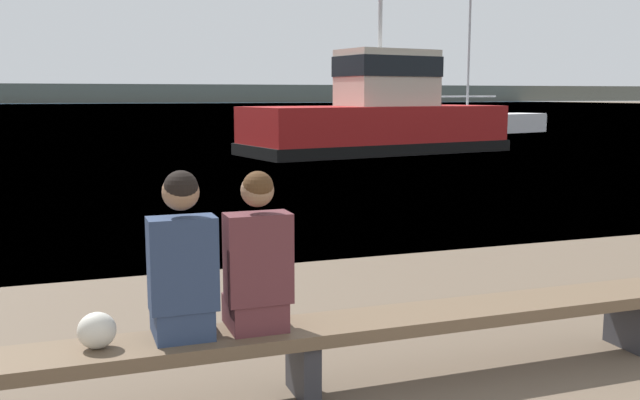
{
  "coord_description": "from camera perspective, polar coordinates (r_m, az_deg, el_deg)",
  "views": [
    {
      "loc": [
        -2.3,
        -0.93,
        1.98
      ],
      "look_at": [
        0.29,
        6.33,
        0.83
      ],
      "focal_mm": 40.0,
      "sensor_mm": 36.0,
      "label": 1
    }
  ],
  "objects": [
    {
      "name": "water_surface",
      "position": [
        127.88,
        -18.79,
        7.13
      ],
      "size": [
        240.0,
        240.0,
        0.0
      ],
      "primitive_type": "plane",
      "color": "#426B8E",
      "rests_on": "ground"
    },
    {
      "name": "person_right",
      "position": [
        4.53,
        -5.05,
        -5.01
      ],
      "size": [
        0.41,
        0.41,
        1.03
      ],
      "color": "#56282D",
      "rests_on": "bench_main"
    },
    {
      "name": "bench_main",
      "position": [
        4.76,
        -1.38,
        -11.01
      ],
      "size": [
        5.99,
        0.48,
        0.48
      ],
      "color": "brown",
      "rests_on": "ground"
    },
    {
      "name": "shopping_bag",
      "position": [
        4.49,
        -17.42,
        -9.93
      ],
      "size": [
        0.23,
        0.18,
        0.22
      ],
      "color": "beige",
      "rests_on": "bench_main"
    },
    {
      "name": "tugboat_red",
      "position": [
        24.52,
        4.67,
        6.36
      ],
      "size": [
        9.68,
        4.98,
        5.86
      ],
      "rotation": [
        0.0,
        0.0,
        1.75
      ],
      "color": "#A81919",
      "rests_on": "water_surface"
    },
    {
      "name": "moored_sailboat",
      "position": [
        36.95,
        12.14,
        6.0
      ],
      "size": [
        9.4,
        4.41,
        8.62
      ],
      "rotation": [
        0.0,
        0.0,
        1.85
      ],
      "color": "silver",
      "rests_on": "water_surface"
    },
    {
      "name": "far_shoreline",
      "position": [
        179.17,
        -19.13,
        8.06
      ],
      "size": [
        600.0,
        12.0,
        4.36
      ],
      "primitive_type": "cube",
      "color": "#4C4C42",
      "rests_on": "ground"
    },
    {
      "name": "person_left",
      "position": [
        4.43,
        -10.97,
        -5.14
      ],
      "size": [
        0.41,
        0.42,
        1.05
      ],
      "color": "navy",
      "rests_on": "bench_main"
    }
  ]
}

